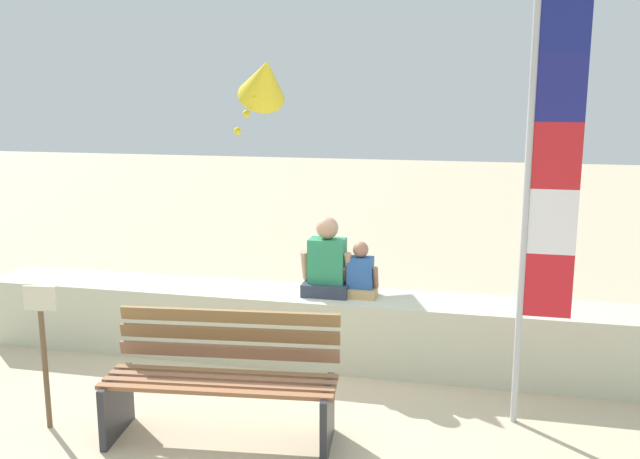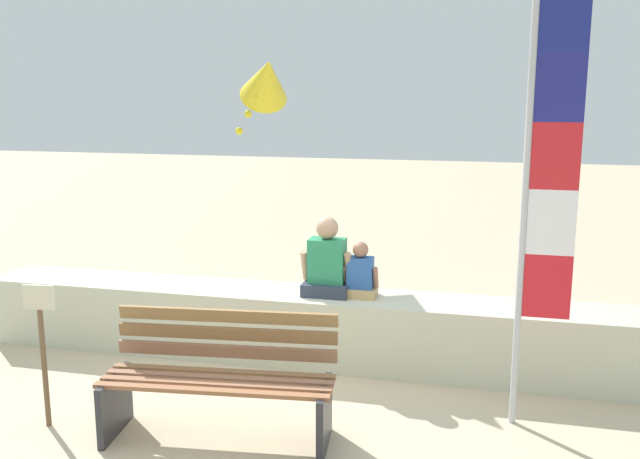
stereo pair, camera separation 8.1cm
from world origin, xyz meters
TOP-DOWN VIEW (x-y plane):
  - ground_plane at (0.00, 0.00)m, footprint 40.00×40.00m
  - seawall_ledge at (0.00, 1.10)m, footprint 6.11×0.63m
  - park_bench at (-0.15, -0.46)m, footprint 1.71×0.78m
  - person_adult at (0.28, 1.11)m, footprint 0.47×0.34m
  - person_child at (0.59, 1.11)m, footprint 0.33×0.24m
  - flag_banner at (2.04, 0.24)m, footprint 0.38×0.05m
  - kite_yellow at (-0.67, 2.34)m, footprint 0.80×0.88m
  - sign_post at (-1.46, -0.63)m, footprint 0.24×0.05m

SIDE VIEW (x-z plane):
  - ground_plane at x=0.00m, z-range 0.00..0.00m
  - seawall_ledge at x=0.00m, z-range 0.00..0.65m
  - park_bench at x=-0.15m, z-range -0.02..0.86m
  - sign_post at x=-1.46m, z-range 0.11..1.21m
  - person_child at x=0.59m, z-range 0.59..1.09m
  - person_adult at x=0.28m, z-range 0.57..1.28m
  - flag_banner at x=2.04m, z-range 0.26..3.46m
  - kite_yellow at x=-0.67m, z-range 2.11..3.05m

